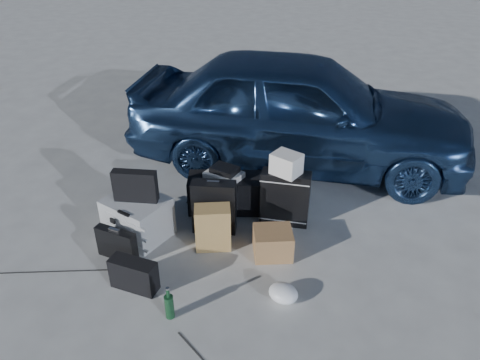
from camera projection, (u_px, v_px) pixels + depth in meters
name	position (u px, v px, depth m)	size (l,w,h in m)	color
ground	(183.00, 267.00, 4.38)	(60.00, 60.00, 0.00)	#B5B6B0
car	(299.00, 109.00, 5.81)	(1.68, 4.18, 1.42)	navy
pelican_case	(138.00, 217.00, 4.70)	(0.58, 0.47, 0.42)	#AFB2B5
laptop_bag	(135.00, 186.00, 4.50)	(0.43, 0.11, 0.32)	black
briefcase	(117.00, 244.00, 4.41)	(0.41, 0.09, 0.32)	black
suitcase_left	(214.00, 207.00, 4.72)	(0.44, 0.16, 0.57)	black
suitcase_right	(285.00, 198.00, 4.84)	(0.50, 0.18, 0.60)	black
white_carton	(286.00, 164.00, 4.62)	(0.27, 0.22, 0.22)	silver
duffel_bag	(225.00, 193.00, 5.11)	(0.80, 0.34, 0.40)	black
flat_box_white	(224.00, 175.00, 4.99)	(0.37, 0.28, 0.06)	silver
flat_box_black	(225.00, 170.00, 4.96)	(0.28, 0.20, 0.06)	black
kraft_bag	(213.00, 228.00, 4.52)	(0.34, 0.20, 0.46)	#A47C47
cardboard_box	(273.00, 243.00, 4.47)	(0.36, 0.32, 0.27)	olive
plastic_bag	(283.00, 293.00, 3.98)	(0.26, 0.22, 0.14)	silver
messenger_bag	(134.00, 275.00, 4.07)	(0.42, 0.16, 0.29)	black
green_bottle	(169.00, 303.00, 3.78)	(0.08, 0.08, 0.30)	#12331B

